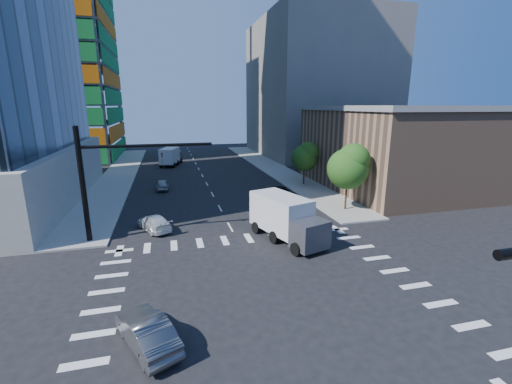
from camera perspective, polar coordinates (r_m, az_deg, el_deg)
name	(u,v)px	position (r m, az deg, el deg)	size (l,w,h in m)	color
ground	(268,298)	(20.34, 2.08, -17.17)	(160.00, 160.00, 0.00)	black
road_markings	(268,297)	(20.34, 2.08, -17.16)	(20.00, 20.00, 0.01)	silver
sidewalk_ne	(271,167)	(60.20, 2.60, 4.15)	(5.00, 60.00, 0.15)	gray
sidewalk_nw	(120,174)	(58.06, -21.73, 2.77)	(5.00, 60.00, 0.15)	gray
construction_building	(38,29)	(82.86, -32.61, 21.88)	(25.16, 34.50, 70.60)	slate
commercial_building	(403,147)	(49.21, 23.34, 6.92)	(20.50, 22.50, 10.60)	#8D6A52
bg_building_ne	(316,89)	(78.53, 9.92, 16.51)	(24.00, 30.00, 28.00)	slate
signal_mast_nw	(103,173)	(28.99, -24.20, 2.84)	(10.20, 0.40, 9.00)	black
tree_south	(350,166)	(35.76, 15.32, 4.21)	(4.16, 4.16, 6.82)	#382316
tree_north	(306,156)	(46.63, 8.29, 5.94)	(3.54, 3.52, 5.78)	#382316
car_nb_far	(282,193)	(39.67, 4.32, -0.24)	(2.36, 5.13, 1.42)	black
car_sb_near	(154,223)	(31.29, -16.61, -4.90)	(1.85, 4.56, 1.32)	white
car_sb_mid	(162,185)	(45.81, -15.32, 1.20)	(1.57, 3.90, 1.33)	gray
car_sb_cross	(147,331)	(17.30, -17.75, -21.26)	(1.56, 4.48, 1.48)	#505155
box_truck_near	(289,223)	(27.43, 5.48, -5.08)	(4.76, 7.24, 3.51)	black
box_truck_far	(171,157)	(64.35, -13.93, 5.62)	(4.28, 6.63, 3.22)	black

